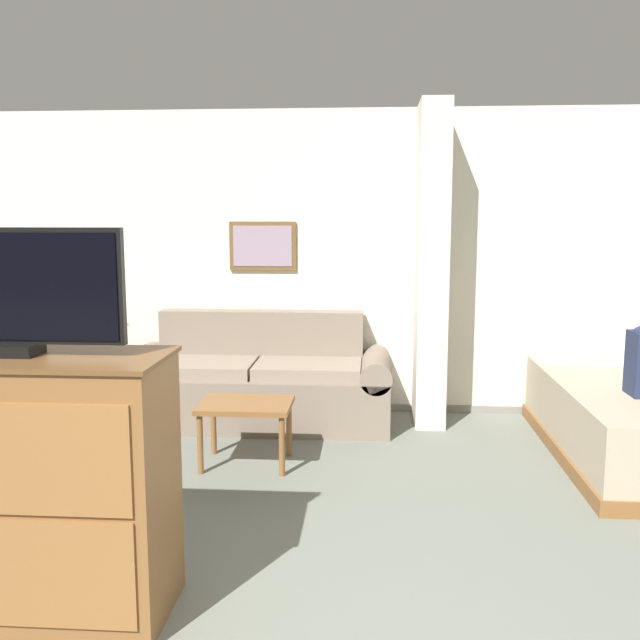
{
  "coord_description": "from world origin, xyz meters",
  "views": [
    {
      "loc": [
        -0.17,
        -1.93,
        1.71
      ],
      "look_at": [
        -0.5,
        2.53,
        1.05
      ],
      "focal_mm": 40.0,
      "sensor_mm": 36.0,
      "label": 1
    }
  ],
  "objects_px": {
    "coffee_table": "(246,411)",
    "tv_dresser": "(18,486)",
    "table_lamp": "(109,317)",
    "tv": "(6,291)",
    "couch": "(257,384)"
  },
  "relations": [
    {
      "from": "tv_dresser",
      "to": "coffee_table",
      "type": "bearing_deg",
      "value": 71.38
    },
    {
      "from": "couch",
      "to": "tv",
      "type": "distance_m",
      "value": 3.17
    },
    {
      "from": "coffee_table",
      "to": "table_lamp",
      "type": "height_order",
      "value": "table_lamp"
    },
    {
      "from": "tv",
      "to": "coffee_table",
      "type": "bearing_deg",
      "value": 71.37
    },
    {
      "from": "coffee_table",
      "to": "table_lamp",
      "type": "distance_m",
      "value": 1.77
    },
    {
      "from": "table_lamp",
      "to": "coffee_table",
      "type": "bearing_deg",
      "value": -38.4
    },
    {
      "from": "tv",
      "to": "couch",
      "type": "bearing_deg",
      "value": 79.44
    },
    {
      "from": "coffee_table",
      "to": "tv_dresser",
      "type": "xyz_separation_m",
      "value": [
        -0.64,
        -1.9,
        0.19
      ]
    },
    {
      "from": "coffee_table",
      "to": "tv",
      "type": "xyz_separation_m",
      "value": [
        -0.64,
        -1.9,
        1.02
      ]
    },
    {
      "from": "couch",
      "to": "coffee_table",
      "type": "xyz_separation_m",
      "value": [
        0.09,
        -1.04,
        0.06
      ]
    },
    {
      "from": "couch",
      "to": "tv_dresser",
      "type": "distance_m",
      "value": 2.99
    },
    {
      "from": "table_lamp",
      "to": "tv",
      "type": "relative_size",
      "value": 0.44
    },
    {
      "from": "tv",
      "to": "tv_dresser",
      "type": "bearing_deg",
      "value": -90.0
    },
    {
      "from": "couch",
      "to": "table_lamp",
      "type": "distance_m",
      "value": 1.35
    },
    {
      "from": "coffee_table",
      "to": "tv",
      "type": "height_order",
      "value": "tv"
    }
  ]
}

